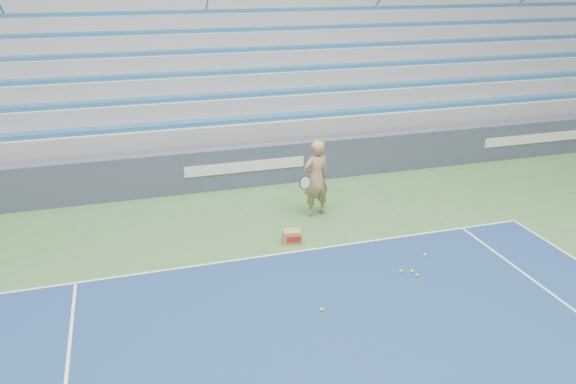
% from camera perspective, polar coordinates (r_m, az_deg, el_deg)
% --- Properties ---
extents(sponsor_barrier, '(30.00, 0.32, 1.10)m').
position_cam_1_polar(sponsor_barrier, '(14.94, -4.45, 2.59)').
color(sponsor_barrier, '#3E465F').
rests_on(sponsor_barrier, ground).
extents(bleachers, '(31.00, 9.15, 7.30)m').
position_cam_1_polar(bleachers, '(19.98, -8.27, 12.70)').
color(bleachers, '#989AA0').
rests_on(bleachers, ground).
extents(tennis_player, '(0.98, 0.90, 1.82)m').
position_cam_1_polar(tennis_player, '(13.04, 2.86, 1.39)').
color(tennis_player, tan).
rests_on(tennis_player, ground).
extents(ball_box, '(0.42, 0.36, 0.28)m').
position_cam_1_polar(ball_box, '(11.97, 0.39, -4.55)').
color(ball_box, '#A0794D').
rests_on(ball_box, ground).
extents(tennis_ball_0, '(0.07, 0.07, 0.07)m').
position_cam_1_polar(tennis_ball_0, '(11.11, 11.44, -7.89)').
color(tennis_ball_0, '#C3D62B').
rests_on(tennis_ball_0, ground).
extents(tennis_ball_1, '(0.07, 0.07, 0.07)m').
position_cam_1_polar(tennis_ball_1, '(9.80, 3.45, -11.86)').
color(tennis_ball_1, '#C3D62B').
rests_on(tennis_ball_1, ground).
extents(tennis_ball_2, '(0.07, 0.07, 0.07)m').
position_cam_1_polar(tennis_ball_2, '(11.16, 12.48, -7.85)').
color(tennis_ball_2, '#C3D62B').
rests_on(tennis_ball_2, ground).
extents(tennis_ball_3, '(0.07, 0.07, 0.07)m').
position_cam_1_polar(tennis_ball_3, '(11.80, 13.76, -6.23)').
color(tennis_ball_3, '#C3D62B').
rests_on(tennis_ball_3, ground).
extents(tennis_ball_4, '(0.07, 0.07, 0.07)m').
position_cam_1_polar(tennis_ball_4, '(11.04, 13.00, -8.25)').
color(tennis_ball_4, '#C3D62B').
rests_on(tennis_ball_4, ground).
extents(tennis_ball_5, '(0.07, 0.07, 0.07)m').
position_cam_1_polar(tennis_ball_5, '(11.18, -9.12, -7.50)').
color(tennis_ball_5, '#C3D62B').
rests_on(tennis_ball_5, ground).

